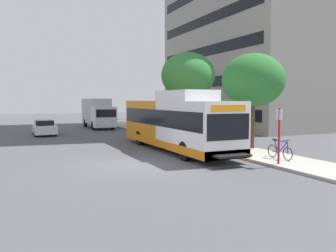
{
  "coord_description": "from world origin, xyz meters",
  "views": [
    {
      "loc": [
        -5.39,
        -15.66,
        3.1
      ],
      "look_at": [
        2.91,
        2.63,
        1.6
      ],
      "focal_mm": 37.2,
      "sensor_mm": 36.0,
      "label": 1
    }
  ],
  "objects_px": {
    "bicycle_parked": "(280,151)",
    "parked_car_far_lane": "(44,128)",
    "transit_bus": "(175,123)",
    "street_tree_mid_block": "(188,75)",
    "street_tree_near_stop": "(253,80)",
    "bus_stop_sign_pole": "(279,132)",
    "box_truck_background": "(98,112)"
  },
  "relations": [
    {
      "from": "bicycle_parked",
      "to": "box_truck_background",
      "type": "distance_m",
      "value": 25.04
    },
    {
      "from": "transit_bus",
      "to": "box_truck_background",
      "type": "height_order",
      "value": "transit_bus"
    },
    {
      "from": "bicycle_parked",
      "to": "street_tree_near_stop",
      "type": "height_order",
      "value": "street_tree_near_stop"
    },
    {
      "from": "transit_bus",
      "to": "street_tree_near_stop",
      "type": "relative_size",
      "value": 2.11
    },
    {
      "from": "street_tree_mid_block",
      "to": "street_tree_near_stop",
      "type": "bearing_deg",
      "value": -89.11
    },
    {
      "from": "street_tree_mid_block",
      "to": "bus_stop_sign_pole",
      "type": "bearing_deg",
      "value": -99.3
    },
    {
      "from": "transit_bus",
      "to": "bus_stop_sign_pole",
      "type": "height_order",
      "value": "transit_bus"
    },
    {
      "from": "bicycle_parked",
      "to": "parked_car_far_lane",
      "type": "bearing_deg",
      "value": 116.71
    },
    {
      "from": "street_tree_near_stop",
      "to": "box_truck_background",
      "type": "xyz_separation_m",
      "value": [
        -4.72,
        20.97,
        -2.56
      ]
    },
    {
      "from": "transit_bus",
      "to": "bus_stop_sign_pole",
      "type": "xyz_separation_m",
      "value": [
        2.06,
        -6.78,
        -0.05
      ]
    },
    {
      "from": "street_tree_near_stop",
      "to": "box_truck_background",
      "type": "distance_m",
      "value": 21.65
    },
    {
      "from": "bicycle_parked",
      "to": "street_tree_near_stop",
      "type": "distance_m",
      "value": 5.48
    },
    {
      "from": "street_tree_near_stop",
      "to": "street_tree_mid_block",
      "type": "bearing_deg",
      "value": 90.89
    },
    {
      "from": "street_tree_near_stop",
      "to": "parked_car_far_lane",
      "type": "xyz_separation_m",
      "value": [
        -10.87,
        15.31,
        -3.64
      ]
    },
    {
      "from": "bicycle_parked",
      "to": "box_truck_background",
      "type": "xyz_separation_m",
      "value": [
        -3.47,
        24.77,
        1.18
      ]
    },
    {
      "from": "bus_stop_sign_pole",
      "to": "bicycle_parked",
      "type": "xyz_separation_m",
      "value": [
        1.04,
        1.06,
        -1.09
      ]
    },
    {
      "from": "bicycle_parked",
      "to": "parked_car_far_lane",
      "type": "distance_m",
      "value": 21.4
    },
    {
      "from": "bicycle_parked",
      "to": "box_truck_background",
      "type": "height_order",
      "value": "box_truck_background"
    },
    {
      "from": "street_tree_near_stop",
      "to": "bicycle_parked",
      "type": "bearing_deg",
      "value": -108.2
    },
    {
      "from": "bus_stop_sign_pole",
      "to": "street_tree_near_stop",
      "type": "bearing_deg",
      "value": 64.8
    },
    {
      "from": "parked_car_far_lane",
      "to": "box_truck_background",
      "type": "height_order",
      "value": "box_truck_background"
    },
    {
      "from": "street_tree_near_stop",
      "to": "transit_bus",
      "type": "bearing_deg",
      "value": 156.21
    },
    {
      "from": "box_truck_background",
      "to": "transit_bus",
      "type": "bearing_deg",
      "value": -88.88
    },
    {
      "from": "transit_bus",
      "to": "parked_car_far_lane",
      "type": "distance_m",
      "value": 14.93
    },
    {
      "from": "bus_stop_sign_pole",
      "to": "box_truck_background",
      "type": "relative_size",
      "value": 0.37
    },
    {
      "from": "transit_bus",
      "to": "street_tree_mid_block",
      "type": "height_order",
      "value": "street_tree_mid_block"
    },
    {
      "from": "bus_stop_sign_pole",
      "to": "street_tree_mid_block",
      "type": "distance_m",
      "value": 13.8
    },
    {
      "from": "transit_bus",
      "to": "box_truck_background",
      "type": "distance_m",
      "value": 19.05
    },
    {
      "from": "street_tree_mid_block",
      "to": "box_truck_background",
      "type": "bearing_deg",
      "value": 109.96
    },
    {
      "from": "street_tree_mid_block",
      "to": "parked_car_far_lane",
      "type": "distance_m",
      "value": 13.58
    },
    {
      "from": "box_truck_background",
      "to": "parked_car_far_lane",
      "type": "bearing_deg",
      "value": -137.39
    },
    {
      "from": "street_tree_mid_block",
      "to": "box_truck_background",
      "type": "relative_size",
      "value": 0.98
    }
  ]
}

